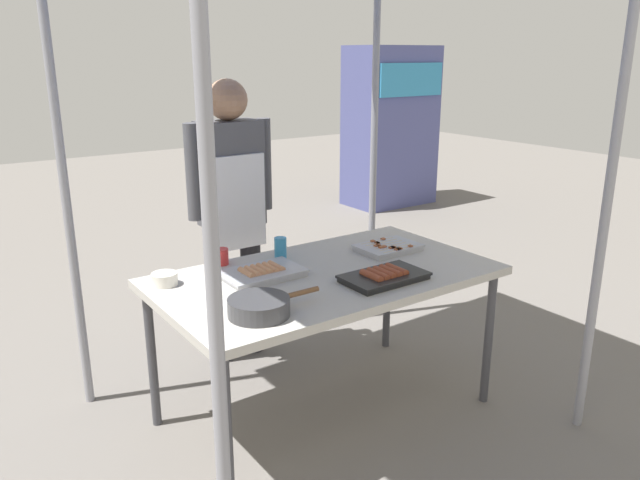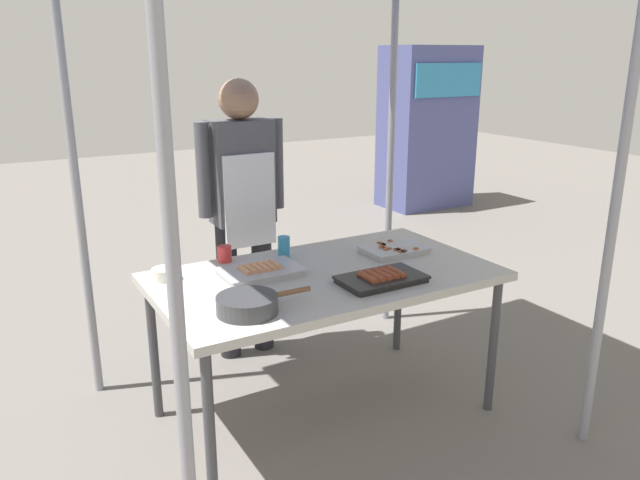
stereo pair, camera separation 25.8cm
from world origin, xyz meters
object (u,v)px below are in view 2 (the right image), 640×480
Objects in this scene: vendor_woman at (243,198)px; stall_table at (325,283)px; tray_meat_skewers at (394,250)px; drink_cup_by_wok at (284,247)px; tray_pork_links at (381,278)px; cooking_wok at (248,304)px; condiment_bowl at (165,274)px; tray_grilled_sausages at (261,271)px; neighbor_stall_right at (427,127)px; drink_cup_near_edge at (225,254)px.

stall_table is at bearing 94.73° from vendor_woman.
drink_cup_by_wok reaches higher than tray_meat_skewers.
tray_pork_links is at bearing -133.44° from tray_meat_skewers.
stall_table is 0.57m from cooking_wok.
stall_table is at bearing -22.65° from condiment_bowl.
cooking_wok is 1.17m from vendor_woman.
vendor_woman reaches higher than drink_cup_by_wok.
condiment_bowl is at bearing 158.94° from tray_grilled_sausages.
neighbor_stall_right is at bearing 44.96° from stall_table.
drink_cup_by_wok is 0.06× the size of neighbor_stall_right.
cooking_wok reaches higher than stall_table.
condiment_bowl is at bearing 170.33° from tray_meat_skewers.
tray_grilled_sausages is 0.57m from tray_pork_links.
drink_cup_near_edge is (-0.35, 0.40, 0.09)m from stall_table.
tray_meat_skewers is at bearing 19.37° from cooking_wok.
cooking_wok is (-0.97, -0.34, 0.02)m from tray_meat_skewers.
tray_grilled_sausages is 0.44m from condiment_bowl.
drink_cup_by_wok is 0.07× the size of vendor_woman.
tray_pork_links is 1.10m from vendor_woman.
vendor_woman is (0.62, 0.53, 0.18)m from condiment_bowl.
tray_meat_skewers is at bearing -20.51° from drink_cup_near_edge.
condiment_bowl is at bearing -178.38° from drink_cup_by_wok.
neighbor_stall_right is (3.14, 3.53, 0.15)m from tray_pork_links.
vendor_woman is (0.44, 1.07, 0.17)m from cooking_wok.
tray_grilled_sausages is (-0.28, 0.13, 0.07)m from stall_table.
condiment_bowl is 1.05× the size of drink_cup_by_wok.
neighbor_stall_right reaches higher than drink_cup_near_edge.
cooking_wok is at bearing -121.04° from tray_grilled_sausages.
condiment_bowl is at bearing 148.04° from tray_pork_links.
tray_meat_skewers is 0.20× the size of vendor_woman.
cooking_wok reaches higher than condiment_bowl.
drink_cup_by_wok is at bearing 1.62° from condiment_bowl.
drink_cup_by_wok is at bearing 39.67° from tray_grilled_sausages.
drink_cup_near_edge is at bearing 105.32° from tray_grilled_sausages.
stall_table is 0.31m from tray_grilled_sausages.
tray_grilled_sausages is 0.28m from drink_cup_by_wok.
drink_cup_near_edge is 0.05× the size of vendor_woman.
neighbor_stall_right is (3.65, 2.90, 0.13)m from drink_cup_near_edge.
tray_pork_links is 0.99m from condiment_bowl.
cooking_wok is at bearing 67.72° from vendor_woman.
tray_pork_links is 3.51× the size of drink_cup_by_wok.
tray_grilled_sausages is 3.23× the size of condiment_bowl.
tray_meat_skewers is 3.98× the size of drink_cup_near_edge.
vendor_woman reaches higher than stall_table.
stall_table is at bearing -135.04° from neighbor_stall_right.
tray_meat_skewers is (0.74, -0.04, -0.00)m from tray_grilled_sausages.
tray_pork_links is 4.82× the size of drink_cup_near_edge.
condiment_bowl is 0.62m from drink_cup_by_wok.
cooking_wok reaches higher than tray_pork_links.
drink_cup_by_wok is at bearing 158.08° from tray_meat_skewers.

